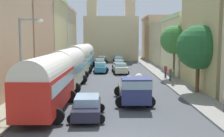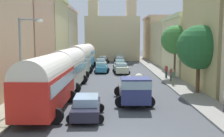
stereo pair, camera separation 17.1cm
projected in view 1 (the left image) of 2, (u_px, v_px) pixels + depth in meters
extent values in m
plane|color=#484B51|center=(112.00, 74.00, 39.17)|extent=(154.00, 154.00, 0.00)
cube|color=gray|center=(62.00, 73.00, 39.10)|extent=(2.50, 70.00, 0.14)
cube|color=gray|center=(161.00, 73.00, 39.21)|extent=(2.50, 70.00, 0.14)
cube|color=tan|center=(23.00, 35.00, 34.00)|extent=(5.80, 10.08, 11.29)
cube|color=#CCC18B|center=(48.00, 35.00, 45.46)|extent=(4.88, 12.04, 11.50)
cube|color=beige|center=(61.00, 37.00, 58.67)|extent=(5.15, 13.90, 11.10)
cube|color=beige|center=(60.00, 10.00, 58.02)|extent=(5.66, 13.90, 0.49)
cube|color=tan|center=(216.00, 33.00, 27.04)|extent=(4.20, 11.28, 11.39)
cube|color=beige|center=(183.00, 46.00, 39.76)|extent=(4.41, 12.47, 7.92)
cube|color=beige|center=(184.00, 18.00, 39.29)|extent=(4.85, 12.47, 0.56)
cube|color=beige|center=(165.00, 44.00, 53.04)|extent=(4.53, 13.52, 8.23)
cube|color=tan|center=(156.00, 39.00, 66.58)|extent=(5.74, 13.30, 9.97)
cube|color=tan|center=(157.00, 18.00, 66.00)|extent=(6.31, 13.30, 0.48)
cube|color=beige|center=(111.00, 39.00, 64.30)|extent=(12.59, 7.85, 10.20)
cube|color=beige|center=(92.00, 24.00, 61.93)|extent=(2.28, 2.28, 17.14)
cube|color=beige|center=(130.00, 24.00, 61.99)|extent=(2.28, 2.28, 17.14)
cube|color=red|center=(48.00, 89.00, 18.58)|extent=(2.49, 8.81, 2.32)
cylinder|color=silver|center=(47.00, 72.00, 18.45)|extent=(2.44, 8.64, 2.36)
cube|color=#99B7C6|center=(48.00, 81.00, 18.52)|extent=(2.53, 8.11, 0.74)
cylinder|color=black|center=(42.00, 96.00, 21.42)|extent=(1.00, 0.35, 1.00)
cylinder|color=black|center=(70.00, 97.00, 21.41)|extent=(1.00, 0.35, 1.00)
cylinder|color=black|center=(18.00, 116.00, 16.00)|extent=(1.00, 0.35, 1.00)
cylinder|color=black|center=(56.00, 116.00, 16.00)|extent=(1.00, 0.35, 1.00)
cube|color=beige|center=(68.00, 72.00, 27.52)|extent=(2.72, 8.69, 2.37)
cylinder|color=silver|center=(68.00, 61.00, 27.38)|extent=(2.66, 8.52, 2.44)
cube|color=#99B7C6|center=(68.00, 67.00, 27.46)|extent=(2.75, 8.00, 0.76)
cylinder|color=black|center=(62.00, 79.00, 30.33)|extent=(1.00, 0.35, 1.00)
cylinder|color=black|center=(83.00, 80.00, 30.28)|extent=(1.00, 0.35, 1.00)
cylinder|color=black|center=(50.00, 88.00, 25.01)|extent=(1.00, 0.35, 1.00)
cylinder|color=black|center=(75.00, 88.00, 24.97)|extent=(1.00, 0.35, 1.00)
cube|color=beige|center=(78.00, 63.00, 36.45)|extent=(2.63, 8.18, 2.57)
cylinder|color=silver|center=(78.00, 54.00, 36.30)|extent=(2.58, 8.01, 2.44)
cube|color=#99B7C6|center=(78.00, 59.00, 36.38)|extent=(2.67, 7.53, 0.82)
cylinder|color=black|center=(73.00, 70.00, 39.11)|extent=(1.00, 0.35, 1.00)
cylinder|color=black|center=(89.00, 70.00, 39.09)|extent=(1.00, 0.35, 1.00)
cylinder|color=black|center=(67.00, 75.00, 34.10)|extent=(1.00, 0.35, 1.00)
cylinder|color=black|center=(85.00, 75.00, 34.07)|extent=(1.00, 0.35, 1.00)
cube|color=teal|center=(85.00, 59.00, 45.40)|extent=(2.63, 8.59, 2.48)
cylinder|color=silver|center=(84.00, 51.00, 45.26)|extent=(2.58, 8.41, 2.43)
cube|color=#99B7C6|center=(84.00, 55.00, 45.33)|extent=(2.67, 7.90, 0.79)
cylinder|color=black|center=(80.00, 64.00, 48.18)|extent=(1.00, 0.35, 1.00)
cylinder|color=black|center=(93.00, 64.00, 48.15)|extent=(1.00, 0.35, 1.00)
cylinder|color=black|center=(75.00, 67.00, 42.92)|extent=(1.00, 0.35, 1.00)
cylinder|color=black|center=(90.00, 67.00, 42.89)|extent=(1.00, 0.35, 1.00)
cube|color=navy|center=(136.00, 90.00, 19.53)|extent=(2.13, 1.93, 1.83)
cube|color=#99B7C6|center=(136.00, 83.00, 19.47)|extent=(2.17, 2.01, 0.59)
cube|color=#4D483F|center=(132.00, 90.00, 22.91)|extent=(2.15, 4.76, 0.55)
ellipsoid|color=beige|center=(137.00, 84.00, 23.00)|extent=(1.17, 1.13, 0.49)
ellipsoid|color=beige|center=(132.00, 85.00, 22.46)|extent=(1.13, 1.18, 0.51)
ellipsoid|color=beige|center=(129.00, 85.00, 22.06)|extent=(1.04, 1.14, 0.57)
ellipsoid|color=silver|center=(129.00, 78.00, 24.02)|extent=(0.96, 0.91, 0.48)
ellipsoid|color=silver|center=(130.00, 82.00, 21.81)|extent=(1.10, 1.20, 0.51)
ellipsoid|color=silver|center=(132.00, 80.00, 22.71)|extent=(1.13, 1.11, 0.55)
ellipsoid|color=beige|center=(139.00, 77.00, 21.56)|extent=(0.87, 0.96, 0.55)
cylinder|color=black|center=(149.00, 102.00, 19.85)|extent=(0.90, 0.31, 0.90)
cylinder|color=black|center=(121.00, 102.00, 19.82)|extent=(0.90, 0.31, 0.90)
cylinder|color=black|center=(143.00, 91.00, 23.82)|extent=(0.90, 0.32, 0.90)
cylinder|color=black|center=(119.00, 91.00, 23.79)|extent=(0.90, 0.32, 0.90)
cube|color=beige|center=(120.00, 69.00, 39.10)|extent=(2.06, 4.32, 0.84)
cube|color=#94BCD0|center=(120.00, 65.00, 39.03)|extent=(1.71, 2.29, 0.46)
cylinder|color=black|center=(127.00, 73.00, 37.91)|extent=(0.60, 0.21, 0.60)
cylinder|color=black|center=(115.00, 73.00, 37.78)|extent=(0.60, 0.21, 0.60)
cylinder|color=black|center=(125.00, 70.00, 40.50)|extent=(0.60, 0.21, 0.60)
cylinder|color=black|center=(113.00, 71.00, 40.37)|extent=(0.60, 0.21, 0.60)
cube|color=silver|center=(119.00, 65.00, 45.61)|extent=(1.81, 4.01, 0.68)
cube|color=#90C1CB|center=(119.00, 61.00, 45.54)|extent=(1.55, 2.10, 0.56)
cylinder|color=black|center=(124.00, 68.00, 44.45)|extent=(0.60, 0.21, 0.60)
cylinder|color=black|center=(114.00, 68.00, 44.39)|extent=(0.60, 0.21, 0.60)
cylinder|color=black|center=(123.00, 66.00, 46.89)|extent=(0.60, 0.21, 0.60)
cylinder|color=black|center=(114.00, 66.00, 46.83)|extent=(0.60, 0.21, 0.60)
cube|color=#1D2830|center=(119.00, 62.00, 51.76)|extent=(1.65, 3.91, 0.81)
cube|color=#A2B4C3|center=(119.00, 58.00, 51.69)|extent=(1.42, 2.05, 0.52)
cylinder|color=black|center=(123.00, 64.00, 50.60)|extent=(0.60, 0.21, 0.60)
cylinder|color=black|center=(115.00, 64.00, 50.62)|extent=(0.60, 0.21, 0.60)
cylinder|color=black|center=(123.00, 63.00, 52.99)|extent=(0.60, 0.21, 0.60)
cylinder|color=black|center=(115.00, 63.00, 53.01)|extent=(0.60, 0.21, 0.60)
cube|color=#4695CE|center=(118.00, 59.00, 58.33)|extent=(1.84, 4.30, 0.75)
cube|color=#9EC2C9|center=(118.00, 56.00, 58.26)|extent=(1.54, 2.27, 0.47)
cylinder|color=black|center=(122.00, 61.00, 57.11)|extent=(0.60, 0.21, 0.60)
cylinder|color=black|center=(115.00, 61.00, 57.02)|extent=(0.60, 0.21, 0.60)
cylinder|color=black|center=(121.00, 60.00, 59.71)|extent=(0.60, 0.21, 0.60)
cylinder|color=black|center=(114.00, 60.00, 59.62)|extent=(0.60, 0.21, 0.60)
cube|color=#201F2E|center=(87.00, 109.00, 17.33)|extent=(1.82, 4.20, 0.66)
cube|color=#91B0CD|center=(87.00, 100.00, 17.27)|extent=(1.56, 2.20, 0.51)
cylinder|color=black|center=(76.00, 108.00, 18.62)|extent=(0.60, 0.21, 0.60)
cylinder|color=black|center=(101.00, 108.00, 18.67)|extent=(0.60, 0.21, 0.60)
cylinder|color=black|center=(72.00, 119.00, 16.06)|extent=(0.60, 0.21, 0.60)
cylinder|color=black|center=(100.00, 119.00, 16.11)|extent=(0.60, 0.21, 0.60)
cube|color=#3A93BD|center=(101.00, 68.00, 40.21)|extent=(1.78, 4.07, 0.75)
cube|color=#92C3C8|center=(101.00, 64.00, 40.14)|extent=(1.51, 2.14, 0.51)
cylinder|color=black|center=(97.00, 70.00, 41.51)|extent=(0.60, 0.21, 0.60)
cylinder|color=black|center=(107.00, 70.00, 41.46)|extent=(0.60, 0.21, 0.60)
cylinder|color=black|center=(95.00, 72.00, 39.05)|extent=(0.60, 0.21, 0.60)
cylinder|color=black|center=(106.00, 72.00, 38.99)|extent=(0.60, 0.21, 0.60)
cube|color=white|center=(100.00, 64.00, 47.63)|extent=(1.80, 3.87, 0.74)
cube|color=#A5C3CB|center=(100.00, 60.00, 47.56)|extent=(1.54, 2.03, 0.51)
cylinder|color=black|center=(95.00, 65.00, 48.82)|extent=(0.60, 0.21, 0.60)
cylinder|color=black|center=(104.00, 65.00, 48.88)|extent=(0.60, 0.21, 0.60)
cylinder|color=black|center=(95.00, 66.00, 46.46)|extent=(0.60, 0.21, 0.60)
cylinder|color=black|center=(105.00, 66.00, 46.53)|extent=(0.60, 0.21, 0.60)
cube|color=#2B242E|center=(102.00, 60.00, 54.69)|extent=(1.84, 4.21, 0.78)
cube|color=#A4BDBF|center=(102.00, 57.00, 54.61)|extent=(1.51, 2.23, 0.51)
cylinder|color=black|center=(99.00, 62.00, 56.04)|extent=(0.60, 0.21, 0.60)
cylinder|color=black|center=(107.00, 62.00, 55.94)|extent=(0.60, 0.21, 0.60)
cylinder|color=black|center=(98.00, 63.00, 53.51)|extent=(0.60, 0.21, 0.60)
cylinder|color=black|center=(105.00, 63.00, 53.41)|extent=(0.60, 0.21, 0.60)
cylinder|color=#28323D|center=(165.00, 78.00, 34.54)|extent=(0.20, 0.20, 0.14)
cylinder|color=#28323D|center=(165.00, 74.00, 34.49)|extent=(0.33, 0.33, 0.80)
cylinder|color=#9C3430|center=(166.00, 69.00, 34.41)|extent=(0.51, 0.51, 0.63)
sphere|color=tan|center=(166.00, 65.00, 34.36)|extent=(0.22, 0.22, 0.22)
cylinder|color=#464B47|center=(170.00, 82.00, 31.53)|extent=(0.19, 0.19, 0.14)
cylinder|color=#464B47|center=(170.00, 78.00, 31.48)|extent=(0.25, 0.25, 0.78)
cylinder|color=#94433B|center=(170.00, 72.00, 31.41)|extent=(0.39, 0.39, 0.56)
sphere|color=#D69C86|center=(170.00, 69.00, 31.36)|extent=(0.24, 0.24, 0.24)
cylinder|color=#707559|center=(172.00, 85.00, 29.03)|extent=(0.20, 0.20, 0.14)
cylinder|color=#707559|center=(173.00, 81.00, 28.98)|extent=(0.27, 0.27, 0.78)
cylinder|color=#43634F|center=(173.00, 75.00, 28.90)|extent=(0.42, 0.42, 0.63)
sphere|color=tan|center=(173.00, 71.00, 28.85)|extent=(0.23, 0.23, 0.23)
cylinder|color=gray|center=(21.00, 65.00, 18.70)|extent=(0.16, 0.16, 6.56)
cylinder|color=gray|center=(30.00, 19.00, 18.34)|extent=(1.43, 0.11, 0.11)
ellipsoid|color=silver|center=(40.00, 21.00, 18.36)|extent=(0.44, 0.28, 0.20)
cylinder|color=brown|center=(197.00, 79.00, 24.73)|extent=(0.36, 0.36, 2.82)
sphere|color=#256131|center=(199.00, 47.00, 24.40)|extent=(4.07, 4.07, 4.07)
cylinder|color=brown|center=(174.00, 65.00, 33.88)|extent=(0.26, 0.26, 3.64)
sphere|color=#3A7D39|center=(174.00, 40.00, 33.53)|extent=(3.59, 3.59, 3.59)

